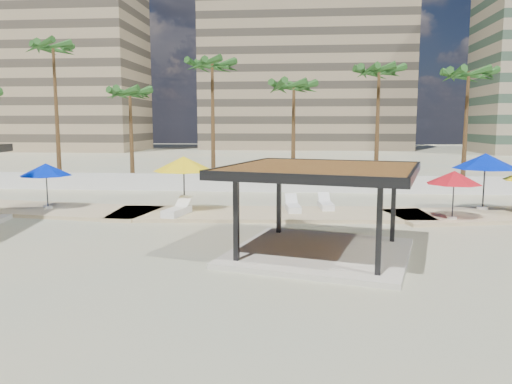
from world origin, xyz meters
The scene contains 19 objects.
ground centered at (0.00, 0.00, 0.00)m, with size 200.00×200.00×0.00m, color tan.
promenade centered at (2.00, 7.67, 0.06)m, with size 44.45×7.97×0.24m.
boundary_wall centered at (0.00, 16.00, 0.60)m, with size 56.00×0.30×1.20m, color silver.
building_west centered at (-42.00, 68.00, 15.27)m, with size 34.00×16.00×32.40m.
building_mid centered at (4.00, 78.00, 14.27)m, with size 38.00×16.00×30.40m.
pavilion_central centered at (4.34, -0.53, 1.92)m, with size 7.77×7.77×3.22m.
umbrella_b centered at (-2.47, 7.29, 2.60)m, with size 3.77×3.77×2.82m.
umbrella_c centered at (10.80, 6.01, 2.15)m, with size 3.14×3.14×2.30m.
umbrella_d centered at (13.21, 8.98, 2.72)m, with size 3.88×3.88×2.96m.
umbrella_f centered at (-9.88, 7.12, 2.25)m, with size 3.18×3.18×2.41m.
lounger_a centered at (-2.49, 5.85, 0.38)m, with size 1.15×2.30×0.83m.
lounger_b centered at (3.20, 7.65, 0.36)m, with size 0.93×2.09×0.76m.
lounger_c centered at (4.95, 8.51, 0.36)m, with size 0.86×2.03×0.75m.
palm_b centered at (-15.00, 18.70, 9.89)m, with size 3.00×3.00×11.18m.
palm_c centered at (-9.00, 18.10, 6.66)m, with size 3.00×3.00×7.74m.
palm_d centered at (-3.00, 18.90, 8.61)m, with size 3.00×3.00×9.81m.
palm_e centered at (3.00, 18.40, 7.07)m, with size 3.00×3.00×8.16m.
palm_f centered at (9.00, 18.60, 8.04)m, with size 3.00×3.00×9.20m.
palm_g centered at (15.00, 18.20, 7.75)m, with size 3.00×3.00×8.89m.
Camera 1 is at (3.66, -18.07, 4.66)m, focal length 35.00 mm.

